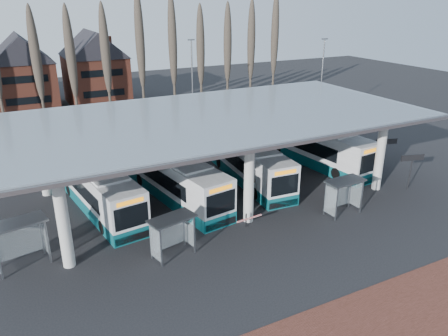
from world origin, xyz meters
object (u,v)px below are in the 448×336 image
bus_1 (174,177)px  bus_2 (248,162)px  shelter_2 (343,189)px  bus_3 (314,145)px  bus_0 (98,188)px  shelter_0 (18,233)px  shelter_1 (171,227)px

bus_1 → bus_2: bearing=-4.2°
bus_1 → shelter_2: 12.60m
bus_2 → bus_3: bus_3 is taller
shelter_2 → bus_1: bearing=137.0°
bus_0 → shelter_2: bearing=-37.7°
bus_3 → bus_2: bearing=179.5°
bus_2 → bus_3: bearing=9.5°
bus_3 → shelter_2: 10.43m
bus_0 → bus_2: bus_2 is taller
bus_3 → shelter_2: size_ratio=4.48×
shelter_0 → shelter_2: 21.17m
bus_1 → shelter_1: size_ratio=4.20×
bus_0 → shelter_0: bus_0 is taller
bus_2 → shelter_1: bearing=-136.5°
bus_1 → shelter_2: bearing=-48.4°
shelter_0 → bus_0: bearing=33.6°
bus_1 → bus_3: size_ratio=0.97×
bus_2 → shelter_2: (2.82, -8.58, 0.32)m
bus_0 → shelter_1: 8.82m
bus_2 → bus_3: size_ratio=0.94×
bus_2 → shelter_2: size_ratio=4.22×
shelter_2 → shelter_1: bearing=175.0°
bus_2 → shelter_1: 12.91m
bus_2 → shelter_0: bearing=-159.7°
bus_3 → shelter_1: 19.65m
bus_2 → shelter_2: bearing=-67.7°
shelter_0 → shelter_1: 8.63m
bus_2 → bus_0: bearing=-177.0°
bus_3 → shelter_1: bus_3 is taller
shelter_0 → shelter_2: size_ratio=1.14×
shelter_1 → shelter_2: shelter_2 is taller
shelter_1 → shelter_2: (12.79, -0.39, 0.04)m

